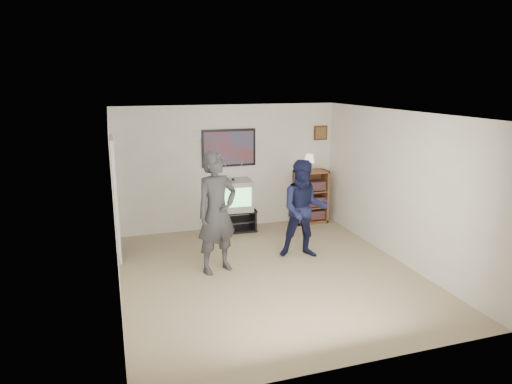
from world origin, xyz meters
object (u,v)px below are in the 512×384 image
person_short (304,209)px  person_tall (217,213)px  media_stand (233,220)px  bookshelf (311,197)px  crt_television (233,195)px

person_short → person_tall: bearing=-158.7°
media_stand → bookshelf: (1.72, 0.05, 0.34)m
media_stand → person_short: 1.97m
bookshelf → person_short: size_ratio=0.67×
person_short → media_stand: bearing=131.0°
bookshelf → crt_television: bearing=-178.3°
person_tall → person_short: (1.54, 0.15, -0.12)m
crt_television → bookshelf: bearing=5.4°
crt_television → bookshelf: size_ratio=0.63×
media_stand → crt_television: size_ratio=1.27×
person_tall → person_short: 1.55m
bookshelf → person_tall: 3.13m
bookshelf → person_short: 1.99m
bookshelf → person_tall: bearing=-142.4°
media_stand → bookshelf: size_ratio=0.80×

